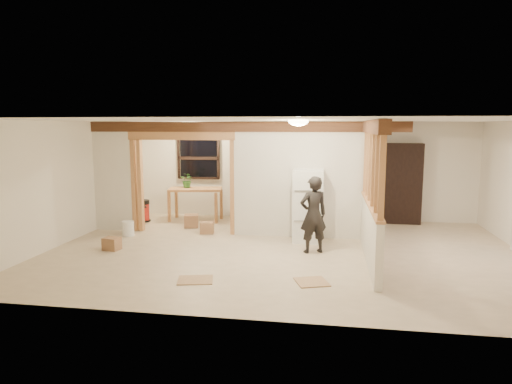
% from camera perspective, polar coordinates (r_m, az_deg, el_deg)
% --- Properties ---
extents(floor, '(9.00, 6.50, 0.01)m').
position_cam_1_polar(floor, '(8.93, 3.38, -7.36)').
color(floor, beige).
rests_on(floor, ground).
extents(ceiling, '(9.00, 6.50, 0.01)m').
position_cam_1_polar(ceiling, '(8.60, 3.53, 8.93)').
color(ceiling, white).
extents(wall_back, '(9.00, 0.01, 2.50)m').
position_cam_1_polar(wall_back, '(11.90, 5.04, 2.68)').
color(wall_back, silver).
rests_on(wall_back, floor).
extents(wall_front, '(9.00, 0.01, 2.50)m').
position_cam_1_polar(wall_front, '(5.50, 0.02, -3.75)').
color(wall_front, silver).
rests_on(wall_front, floor).
extents(wall_left, '(0.01, 6.50, 2.50)m').
position_cam_1_polar(wall_left, '(10.16, -22.69, 1.13)').
color(wall_left, silver).
rests_on(wall_left, floor).
extents(partition_left_stub, '(0.90, 0.12, 2.50)m').
position_cam_1_polar(partition_left_stub, '(10.98, -17.40, 1.88)').
color(partition_left_stub, silver).
rests_on(partition_left_stub, floor).
extents(partition_center, '(2.80, 0.12, 2.50)m').
position_cam_1_polar(partition_center, '(9.85, 5.32, 1.53)').
color(partition_center, silver).
rests_on(partition_center, floor).
extents(doorway_frame, '(2.46, 0.14, 2.20)m').
position_cam_1_polar(doorway_frame, '(10.37, -9.18, 0.96)').
color(doorway_frame, tan).
rests_on(doorway_frame, floor).
extents(header_beam_back, '(7.00, 0.18, 0.22)m').
position_cam_1_polar(header_beam_back, '(9.94, -1.59, 8.15)').
color(header_beam_back, '#56321D').
rests_on(header_beam_back, ceiling).
extents(header_beam_right, '(0.18, 3.30, 0.22)m').
position_cam_1_polar(header_beam_right, '(8.19, 14.54, 7.88)').
color(header_beam_right, '#56321D').
rests_on(header_beam_right, ceiling).
extents(pony_wall, '(0.12, 3.20, 1.00)m').
position_cam_1_polar(pony_wall, '(8.41, 14.08, -5.03)').
color(pony_wall, silver).
rests_on(pony_wall, floor).
extents(stud_partition, '(0.14, 3.20, 1.32)m').
position_cam_1_polar(stud_partition, '(8.23, 14.36, 2.87)').
color(stud_partition, tan).
rests_on(stud_partition, pony_wall).
extents(window_back, '(1.12, 0.10, 1.10)m').
position_cam_1_polar(window_back, '(12.26, -7.22, 4.21)').
color(window_back, black).
rests_on(window_back, wall_back).
extents(ceiling_dome_main, '(0.36, 0.36, 0.16)m').
position_cam_1_polar(ceiling_dome_main, '(8.08, 5.31, 8.82)').
color(ceiling_dome_main, '#FFEABF').
rests_on(ceiling_dome_main, ceiling).
extents(ceiling_dome_util, '(0.32, 0.32, 0.14)m').
position_cam_1_polar(ceiling_dome_util, '(11.37, -8.06, 8.58)').
color(ceiling_dome_util, '#FFEABF').
rests_on(ceiling_dome_util, ceiling).
extents(hanging_bulb, '(0.07, 0.07, 0.07)m').
position_cam_1_polar(hanging_bulb, '(10.56, -6.55, 7.02)').
color(hanging_bulb, '#FFD88C').
rests_on(hanging_bulb, ceiling).
extents(refrigerator, '(0.62, 0.60, 1.50)m').
position_cam_1_polar(refrigerator, '(9.55, 6.55, -1.72)').
color(refrigerator, silver).
rests_on(refrigerator, floor).
extents(woman, '(0.63, 0.54, 1.47)m').
position_cam_1_polar(woman, '(8.69, 7.17, -2.83)').
color(woman, black).
rests_on(woman, floor).
extents(work_table, '(1.43, 0.90, 0.83)m').
position_cam_1_polar(work_table, '(11.75, -7.56, -1.53)').
color(work_table, tan).
rests_on(work_table, floor).
extents(potted_plant, '(0.41, 0.38, 0.38)m').
position_cam_1_polar(potted_plant, '(11.78, -8.57, 1.46)').
color(potted_plant, '#2E692E').
rests_on(potted_plant, work_table).
extents(shop_vac, '(0.54, 0.54, 0.56)m').
position_cam_1_polar(shop_vac, '(11.87, -14.08, -2.29)').
color(shop_vac, maroon).
rests_on(shop_vac, floor).
extents(bookshelf, '(0.99, 0.33, 1.98)m').
position_cam_1_polar(bookshelf, '(11.79, 17.63, 1.01)').
color(bookshelf, black).
rests_on(bookshelf, floor).
extents(bucket, '(0.32, 0.32, 0.33)m').
position_cam_1_polar(bucket, '(10.44, -15.69, -4.41)').
color(bucket, white).
rests_on(bucket, floor).
extents(box_util_a, '(0.34, 0.30, 0.26)m').
position_cam_1_polar(box_util_a, '(10.35, -6.15, -4.46)').
color(box_util_a, '#9B6D4B').
rests_on(box_util_a, floor).
extents(box_util_b, '(0.39, 0.39, 0.30)m').
position_cam_1_polar(box_util_b, '(11.03, -8.08, -3.59)').
color(box_util_b, '#9B6D4B').
rests_on(box_util_b, floor).
extents(box_front, '(0.34, 0.29, 0.24)m').
position_cam_1_polar(box_front, '(9.37, -17.58, -6.18)').
color(box_front, '#9B6D4B').
rests_on(box_front, floor).
extents(floor_panel_near, '(0.60, 0.60, 0.02)m').
position_cam_1_polar(floor_panel_near, '(7.22, 6.98, -11.09)').
color(floor_panel_near, tan).
rests_on(floor_panel_near, floor).
extents(floor_panel_far, '(0.63, 0.55, 0.02)m').
position_cam_1_polar(floor_panel_far, '(7.32, -7.59, -10.83)').
color(floor_panel_far, tan).
rests_on(floor_panel_far, floor).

